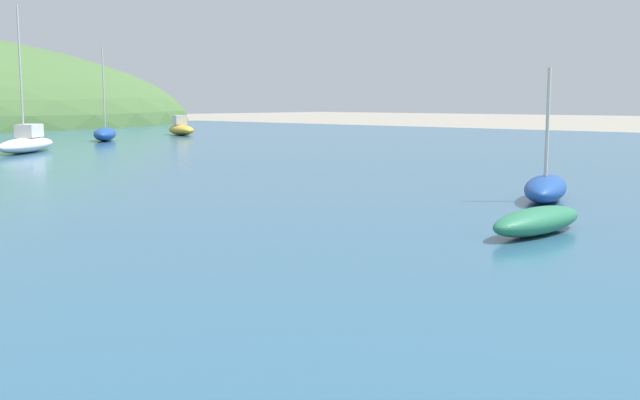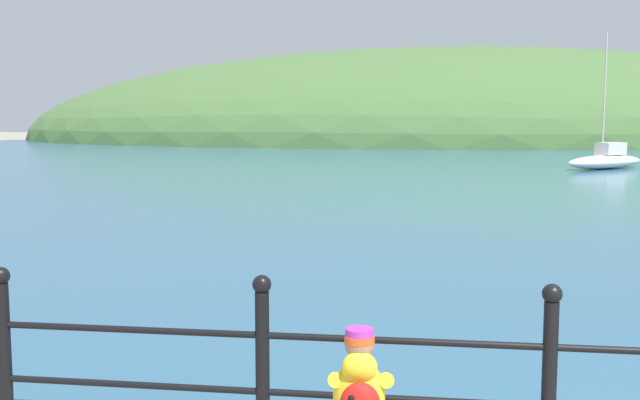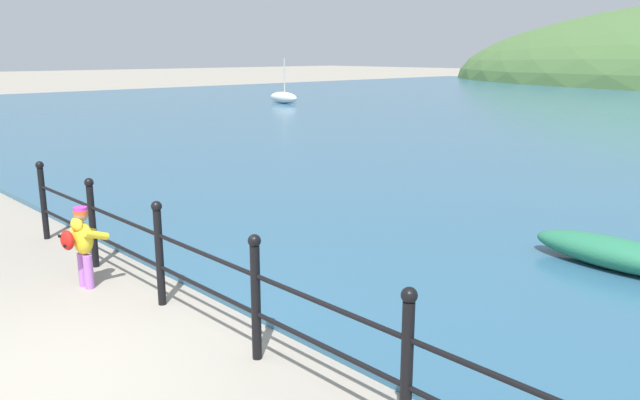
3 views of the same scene
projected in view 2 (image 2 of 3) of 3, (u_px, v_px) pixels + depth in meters
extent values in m
cube|color=#2D5B7A|center=(460.00, 164.00, 34.46)|extent=(80.00, 60.00, 0.10)
ellipsoid|color=#476B38|center=(444.00, 141.00, 69.08)|extent=(79.21, 43.57, 16.81)
cylinder|color=black|center=(5.00, 364.00, 5.00)|extent=(0.09, 0.09, 1.10)
sphere|color=black|center=(1.00, 276.00, 4.94)|extent=(0.12, 0.12, 0.12)
cylinder|color=black|center=(263.00, 377.00, 4.76)|extent=(0.09, 0.09, 1.10)
sphere|color=black|center=(262.00, 284.00, 4.69)|extent=(0.12, 0.12, 0.12)
cylinder|color=black|center=(549.00, 391.00, 4.51)|extent=(0.09, 0.09, 1.10)
sphere|color=black|center=(552.00, 294.00, 4.44)|extent=(0.12, 0.12, 0.12)
ellipsoid|color=yellow|center=(359.00, 394.00, 4.26)|extent=(0.32, 0.25, 0.40)
ellipsoid|color=yellow|center=(360.00, 367.00, 4.18)|extent=(0.21, 0.14, 0.18)
cylinder|color=yellow|center=(336.00, 380.00, 4.35)|extent=(0.13, 0.32, 0.19)
cylinder|color=yellow|center=(385.00, 380.00, 4.34)|extent=(0.13, 0.32, 0.19)
sphere|color=#A37556|center=(359.00, 344.00, 4.23)|extent=(0.17, 0.17, 0.17)
cylinder|color=#E5511E|center=(359.00, 339.00, 4.23)|extent=(0.17, 0.17, 0.04)
cylinder|color=#B233AD|center=(359.00, 332.00, 4.22)|extent=(0.16, 0.16, 0.04)
sphere|color=black|center=(351.00, 398.00, 4.00)|extent=(0.04, 0.04, 0.04)
ellipsoid|color=silver|center=(605.00, 162.00, 30.46)|extent=(4.12, 3.91, 0.56)
cube|color=silver|center=(611.00, 149.00, 30.59)|extent=(1.37, 1.34, 0.50)
cylinder|color=beige|center=(605.00, 94.00, 30.04)|extent=(0.07, 0.07, 4.92)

